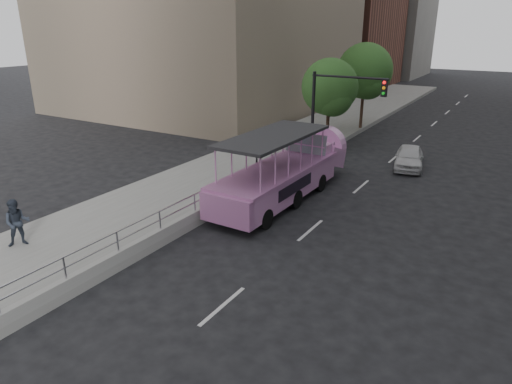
{
  "coord_description": "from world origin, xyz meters",
  "views": [
    {
      "loc": [
        7.59,
        -11.04,
        7.59
      ],
      "look_at": [
        -0.63,
        2.56,
        1.75
      ],
      "focal_mm": 32.0,
      "sensor_mm": 36.0,
      "label": 1
    }
  ],
  "objects_px": {
    "car": "(409,157)",
    "pedestrian_mid": "(17,223)",
    "parking_sign": "(257,158)",
    "street_tree_near": "(331,89)",
    "traffic_signal": "(333,105)",
    "duck_boat": "(287,172)",
    "street_tree_far": "(366,73)"
  },
  "relations": [
    {
      "from": "duck_boat",
      "to": "pedestrian_mid",
      "type": "xyz_separation_m",
      "value": [
        -5.37,
        -9.89,
        -0.03
      ]
    },
    {
      "from": "pedestrian_mid",
      "to": "parking_sign",
      "type": "distance_m",
      "value": 10.15
    },
    {
      "from": "duck_boat",
      "to": "car",
      "type": "height_order",
      "value": "duck_boat"
    },
    {
      "from": "duck_boat",
      "to": "car",
      "type": "xyz_separation_m",
      "value": [
        3.79,
        7.55,
        -0.56
      ]
    },
    {
      "from": "traffic_signal",
      "to": "duck_boat",
      "type": "bearing_deg",
      "value": -88.77
    },
    {
      "from": "parking_sign",
      "to": "traffic_signal",
      "type": "xyz_separation_m",
      "value": [
        1.14,
        6.22,
        1.67
      ]
    },
    {
      "from": "pedestrian_mid",
      "to": "car",
      "type": "bearing_deg",
      "value": 8.02
    },
    {
      "from": "duck_boat",
      "to": "car",
      "type": "distance_m",
      "value": 8.46
    },
    {
      "from": "parking_sign",
      "to": "traffic_signal",
      "type": "distance_m",
      "value": 6.54
    },
    {
      "from": "parking_sign",
      "to": "street_tree_far",
      "type": "bearing_deg",
      "value": 90.94
    },
    {
      "from": "traffic_signal",
      "to": "car",
      "type": "bearing_deg",
      "value": 26.68
    },
    {
      "from": "traffic_signal",
      "to": "street_tree_near",
      "type": "height_order",
      "value": "street_tree_near"
    },
    {
      "from": "street_tree_far",
      "to": "traffic_signal",
      "type": "bearing_deg",
      "value": -81.57
    },
    {
      "from": "parking_sign",
      "to": "car",
      "type": "bearing_deg",
      "value": 58.32
    },
    {
      "from": "car",
      "to": "traffic_signal",
      "type": "relative_size",
      "value": 0.71
    },
    {
      "from": "duck_boat",
      "to": "street_tree_far",
      "type": "relative_size",
      "value": 1.5
    },
    {
      "from": "pedestrian_mid",
      "to": "traffic_signal",
      "type": "bearing_deg",
      "value": 16.99
    },
    {
      "from": "car",
      "to": "parking_sign",
      "type": "relative_size",
      "value": 1.25
    },
    {
      "from": "traffic_signal",
      "to": "street_tree_far",
      "type": "relative_size",
      "value": 0.81
    },
    {
      "from": "duck_boat",
      "to": "pedestrian_mid",
      "type": "distance_m",
      "value": 11.25
    },
    {
      "from": "duck_boat",
      "to": "traffic_signal",
      "type": "height_order",
      "value": "traffic_signal"
    },
    {
      "from": "car",
      "to": "street_tree_near",
      "type": "bearing_deg",
      "value": 153.48
    },
    {
      "from": "parking_sign",
      "to": "duck_boat",
      "type": "bearing_deg",
      "value": 26.68
    },
    {
      "from": "car",
      "to": "street_tree_near",
      "type": "relative_size",
      "value": 0.64
    },
    {
      "from": "pedestrian_mid",
      "to": "traffic_signal",
      "type": "height_order",
      "value": "traffic_signal"
    },
    {
      "from": "car",
      "to": "pedestrian_mid",
      "type": "distance_m",
      "value": 19.7
    },
    {
      "from": "car",
      "to": "traffic_signal",
      "type": "xyz_separation_m",
      "value": [
        -3.91,
        -1.96,
        2.87
      ]
    },
    {
      "from": "duck_boat",
      "to": "street_tree_near",
      "type": "relative_size",
      "value": 1.69
    },
    {
      "from": "pedestrian_mid",
      "to": "parking_sign",
      "type": "relative_size",
      "value": 0.58
    },
    {
      "from": "duck_boat",
      "to": "parking_sign",
      "type": "bearing_deg",
      "value": -153.32
    },
    {
      "from": "pedestrian_mid",
      "to": "street_tree_far",
      "type": "bearing_deg",
      "value": 26.93
    },
    {
      "from": "pedestrian_mid",
      "to": "traffic_signal",
      "type": "relative_size",
      "value": 0.33
    }
  ]
}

